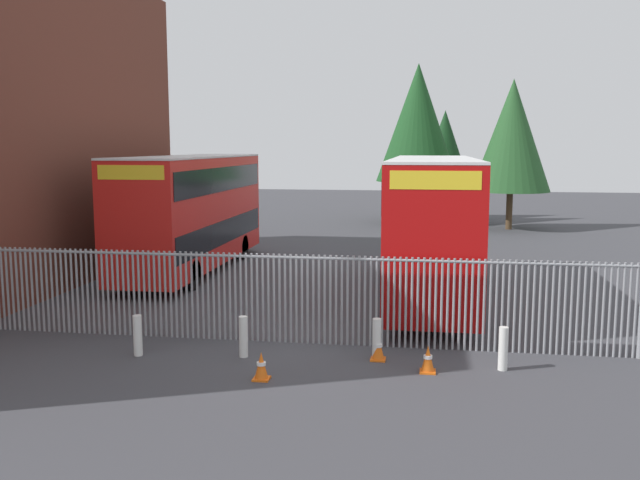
# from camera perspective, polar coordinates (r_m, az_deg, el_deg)

# --- Properties ---
(ground_plane) EXTENTS (100.00, 100.00, 0.00)m
(ground_plane) POSITION_cam_1_polar(r_m,az_deg,el_deg) (24.62, 1.44, -3.35)
(ground_plane) COLOR #3D3D42
(palisade_fence) EXTENTS (16.32, 0.14, 2.35)m
(palisade_fence) POSITION_cam_1_polar(r_m,az_deg,el_deg) (16.66, -2.46, -4.66)
(palisade_fence) COLOR gray
(palisade_fence) RESTS_ON ground
(double_decker_bus_near_gate) EXTENTS (2.54, 10.81, 4.42)m
(double_decker_bus_near_gate) POSITION_cam_1_polar(r_m,az_deg,el_deg) (21.71, 9.37, 1.51)
(double_decker_bus_near_gate) COLOR #B70C0C
(double_decker_bus_near_gate) RESTS_ON ground
(double_decker_bus_behind_fence_left) EXTENTS (2.54, 10.81, 4.42)m
(double_decker_bus_behind_fence_left) POSITION_cam_1_polar(r_m,az_deg,el_deg) (26.48, -10.61, 2.61)
(double_decker_bus_behind_fence_left) COLOR red
(double_decker_bus_behind_fence_left) RESTS_ON ground
(bollard_near_left) EXTENTS (0.20, 0.20, 0.95)m
(bollard_near_left) POSITION_cam_1_polar(r_m,az_deg,el_deg) (16.35, -15.00, -7.72)
(bollard_near_left) COLOR silver
(bollard_near_left) RESTS_ON ground
(bollard_center_front) EXTENTS (0.20, 0.20, 0.95)m
(bollard_center_front) POSITION_cam_1_polar(r_m,az_deg,el_deg) (15.80, -6.42, -8.04)
(bollard_center_front) COLOR silver
(bollard_center_front) RESTS_ON ground
(bollard_near_right) EXTENTS (0.20, 0.20, 0.95)m
(bollard_near_right) POSITION_cam_1_polar(r_m,az_deg,el_deg) (15.56, 4.77, -8.27)
(bollard_near_right) COLOR silver
(bollard_near_right) RESTS_ON ground
(bollard_far_right) EXTENTS (0.20, 0.20, 0.95)m
(bollard_far_right) POSITION_cam_1_polar(r_m,az_deg,el_deg) (15.34, 15.07, -8.76)
(bollard_far_right) COLOR silver
(bollard_far_right) RESTS_ON ground
(traffic_cone_by_gate) EXTENTS (0.34, 0.34, 0.59)m
(traffic_cone_by_gate) POSITION_cam_1_polar(r_m,az_deg,el_deg) (14.90, 9.01, -9.82)
(traffic_cone_by_gate) COLOR orange
(traffic_cone_by_gate) RESTS_ON ground
(traffic_cone_mid_forecourt) EXTENTS (0.34, 0.34, 0.59)m
(traffic_cone_mid_forecourt) POSITION_cam_1_polar(r_m,az_deg,el_deg) (14.34, -4.93, -10.46)
(traffic_cone_mid_forecourt) COLOR orange
(traffic_cone_mid_forecourt) RESTS_ON ground
(traffic_cone_near_kerb) EXTENTS (0.34, 0.34, 0.59)m
(traffic_cone_near_kerb) POSITION_cam_1_polar(r_m,az_deg,el_deg) (15.58, 4.88, -8.96)
(traffic_cone_near_kerb) COLOR orange
(traffic_cone_near_kerb) RESTS_ON ground
(tree_tall_back) EXTENTS (3.54, 3.54, 7.09)m
(tree_tall_back) POSITION_cam_1_polar(r_m,az_deg,el_deg) (45.83, 10.38, 7.46)
(tree_tall_back) COLOR #4C3823
(tree_tall_back) RESTS_ON ground
(tree_short_side) EXTENTS (4.99, 4.99, 9.76)m
(tree_short_side) POSITION_cam_1_polar(r_m,az_deg,el_deg) (42.63, 8.17, 9.68)
(tree_short_side) COLOR #4C3823
(tree_short_side) RESTS_ON ground
(tree_mid_row) EXTENTS (4.45, 4.45, 8.55)m
(tree_mid_row) POSITION_cam_1_polar(r_m,az_deg,el_deg) (40.67, 15.76, 8.40)
(tree_mid_row) COLOR #4C3823
(tree_mid_row) RESTS_ON ground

